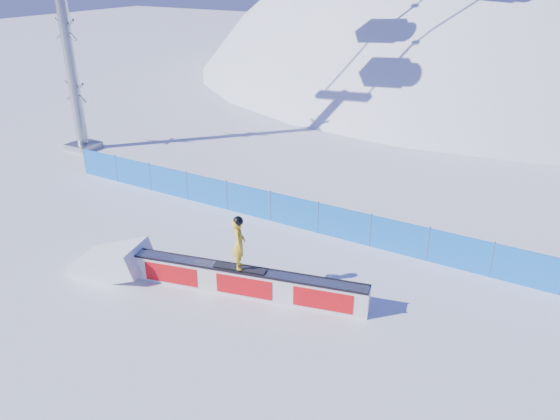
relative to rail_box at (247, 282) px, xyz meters
The scene contains 6 objects.
ground 1.09m from the rail_box, behind, with size 160.00×160.00×0.00m, color white.
snow_hill 46.01m from the rail_box, 91.35° to the left, with size 64.00×64.00×64.00m.
safety_fence 4.75m from the rail_box, 102.03° to the left, with size 22.05×0.05×1.30m.
rail_box is the anchor object (origin of this frame).
snow_ramp 4.53m from the rail_box, 166.72° to the right, with size 2.18×1.46×0.82m, color white, non-canonical shape.
snowboarder 1.28m from the rail_box, 166.72° to the right, with size 1.62×0.68×1.67m.
Camera 1 is at (8.74, -11.45, 9.06)m, focal length 35.00 mm.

